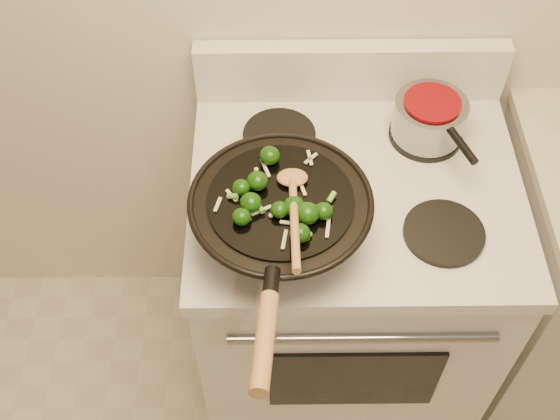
{
  "coord_description": "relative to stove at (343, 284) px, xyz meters",
  "views": [
    {
      "loc": [
        -0.22,
        0.12,
        2.18
      ],
      "look_at": [
        -0.21,
        1.01,
        1.02
      ],
      "focal_mm": 45.0,
      "sensor_mm": 36.0,
      "label": 1
    }
  ],
  "objects": [
    {
      "name": "saucepan",
      "position": [
        0.18,
        0.15,
        0.51
      ],
      "size": [
        0.17,
        0.27,
        0.1
      ],
      "color": "gray",
      "rests_on": "stove"
    },
    {
      "name": "stirfry",
      "position": [
        -0.18,
        -0.17,
        0.6
      ],
      "size": [
        0.25,
        0.26,
        0.04
      ],
      "color": "#113808",
      "rests_on": "wok"
    },
    {
      "name": "wok",
      "position": [
        -0.18,
        -0.16,
        0.53
      ],
      "size": [
        0.39,
        0.64,
        0.19
      ],
      "color": "black",
      "rests_on": "stove"
    },
    {
      "name": "stove",
      "position": [
        0.0,
        0.0,
        0.0
      ],
      "size": [
        0.78,
        0.67,
        1.08
      ],
      "color": "silver",
      "rests_on": "ground"
    },
    {
      "name": "wooden_spoon",
      "position": [
        -0.15,
        -0.18,
        0.61
      ],
      "size": [
        0.07,
        0.3,
        0.08
      ],
      "color": "#AA7643",
      "rests_on": "wok"
    }
  ]
}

